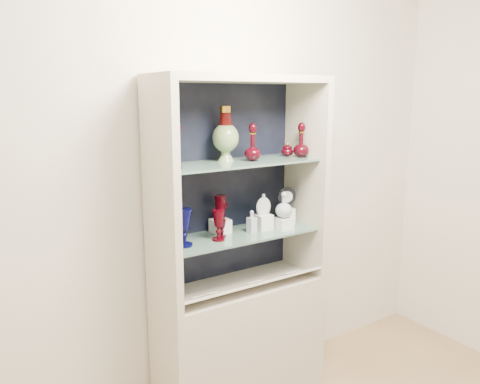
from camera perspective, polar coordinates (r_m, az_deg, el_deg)
wall_back at (r=2.79m, az=-2.48°, el=2.78°), size 3.50×0.02×2.80m
cabinet_base at (r=2.96m, az=-0.00°, el=-17.85°), size 1.00×0.40×0.75m
cabinet_back_panel at (r=2.78m, az=-2.15°, el=1.17°), size 0.98×0.02×1.15m
cabinet_side_left at (r=2.40m, az=-9.65°, el=-0.69°), size 0.04×0.40×1.15m
cabinet_side_right at (r=2.91m, az=7.95°, el=1.53°), size 0.04×0.40×1.15m
cabinet_top_cap at (r=2.57m, az=-0.00°, el=13.65°), size 1.00×0.40×0.04m
shelf_lower at (r=2.71m, az=-0.23°, el=-5.24°), size 0.92×0.34×0.01m
shelf_upper at (r=2.61m, az=-0.24°, el=3.60°), size 0.92×0.34×0.01m
label_ledge at (r=2.69m, az=1.31°, el=-11.30°), size 0.92×0.17×0.09m
label_card_0 at (r=2.84m, az=5.98°, el=-9.77°), size 0.10×0.06×0.03m
label_card_1 at (r=2.70m, az=1.56°, el=-10.94°), size 0.10×0.06×0.03m
label_card_2 at (r=2.55m, az=-4.09°, el=-12.33°), size 0.10×0.06×0.03m
label_card_3 at (r=2.53m, az=-5.05°, el=-12.56°), size 0.10×0.06×0.03m
pedestal_lamp_left at (r=2.45m, az=-9.76°, el=5.70°), size 0.11×0.11×0.23m
pedestal_lamp_right at (r=2.38m, az=-8.11°, el=5.64°), size 0.11×0.11×0.23m
enamel_urn at (r=2.62m, az=-1.77°, el=7.09°), size 0.17×0.17×0.31m
ruby_decanter_a at (r=2.63m, az=1.56°, el=6.38°), size 0.12×0.12×0.24m
ruby_decanter_b at (r=2.82m, az=7.49°, el=6.45°), size 0.12×0.12×0.22m
lidded_bowl at (r=2.85m, az=5.77°, el=5.19°), size 0.08×0.08×0.08m
cobalt_goblet at (r=2.48m, az=-6.81°, el=-4.35°), size 0.11×0.11×0.20m
ruby_goblet_tall at (r=2.57m, az=-2.64°, el=-4.09°), size 0.07×0.07×0.17m
ruby_goblet_small at (r=2.64m, az=-2.22°, el=-4.46°), size 0.06×0.06×0.10m
riser_ruby_pitcher at (r=2.72m, az=-2.41°, el=-4.16°), size 0.10×0.10×0.08m
ruby_pitcher at (r=2.69m, az=-2.43°, el=-1.87°), size 0.12×0.09×0.14m
clear_square_bottle at (r=2.71m, az=1.44°, el=-3.63°), size 0.05×0.05×0.13m
riser_flat_flask at (r=2.79m, az=2.85°, el=-3.66°), size 0.09×0.09×0.09m
flat_flask at (r=2.76m, az=2.87°, el=-1.47°), size 0.10×0.06×0.13m
riser_clear_round_decanter at (r=2.80m, az=5.33°, el=-3.83°), size 0.09×0.09×0.07m
clear_round_decanter at (r=2.77m, az=5.37°, el=-1.64°), size 0.10×0.10×0.15m
riser_cameo_medallion at (r=2.90m, az=5.67°, el=-2.96°), size 0.08×0.08×0.10m
cameo_medallion at (r=2.88m, az=5.72°, el=-0.68°), size 0.12×0.08×0.14m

